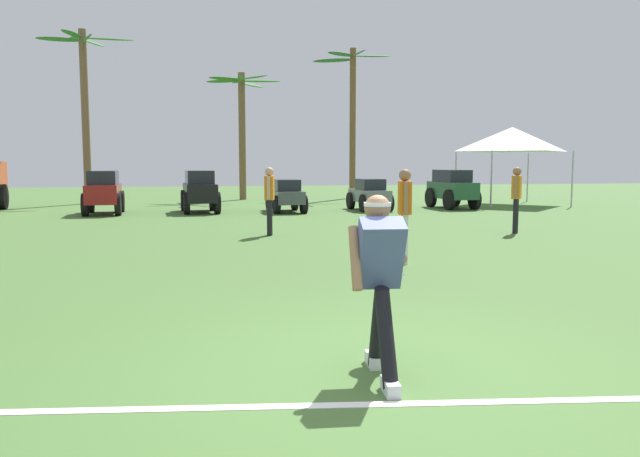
# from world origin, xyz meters

# --- Properties ---
(ground_plane) EXTENTS (80.00, 80.00, 0.00)m
(ground_plane) POSITION_xyz_m (0.00, 0.00, 0.00)
(ground_plane) COLOR #446930
(field_line_paint) EXTENTS (25.30, 3.50, 0.01)m
(field_line_paint) POSITION_xyz_m (0.00, -0.74, 0.00)
(field_line_paint) COLOR white
(field_line_paint) RESTS_ON ground_plane
(frisbee_thrower) EXTENTS (0.51, 1.10, 1.41)m
(frisbee_thrower) POSITION_xyz_m (-0.01, -0.13, 0.80)
(frisbee_thrower) COLOR black
(frisbee_thrower) RESTS_ON ground_plane
(frisbee_in_flight) EXTENTS (0.35, 0.35, 0.07)m
(frisbee_in_flight) POSITION_xyz_m (0.23, 0.36, 0.71)
(frisbee_in_flight) COLOR white
(teammate_near_sideline) EXTENTS (0.36, 0.45, 1.56)m
(teammate_near_sideline) POSITION_xyz_m (5.92, 8.80, 0.94)
(teammate_near_sideline) COLOR black
(teammate_near_sideline) RESTS_ON ground_plane
(teammate_midfield) EXTENTS (0.27, 0.50, 1.56)m
(teammate_midfield) POSITION_xyz_m (1.92, 5.05, 0.94)
(teammate_midfield) COLOR silver
(teammate_midfield) RESTS_ON ground_plane
(teammate_deep) EXTENTS (0.27, 0.50, 1.56)m
(teammate_deep) POSITION_xyz_m (0.17, 9.45, 0.94)
(teammate_deep) COLOR black
(teammate_deep) RESTS_ON ground_plane
(parked_car_slot_a) EXTENTS (1.28, 2.40, 1.40)m
(parked_car_slot_a) POSITION_xyz_m (-4.47, 16.47, 0.74)
(parked_car_slot_a) COLOR maroon
(parked_car_slot_a) RESTS_ON ground_plane
(parked_car_slot_b) EXTENTS (1.34, 2.42, 1.40)m
(parked_car_slot_b) POSITION_xyz_m (-1.40, 16.59, 0.74)
(parked_car_slot_b) COLOR black
(parked_car_slot_b) RESTS_ON ground_plane
(parked_car_slot_c) EXTENTS (1.19, 2.24, 1.10)m
(parked_car_slot_c) POSITION_xyz_m (1.46, 16.19, 0.56)
(parked_car_slot_c) COLOR #474C51
(parked_car_slot_c) RESTS_ON ground_plane
(parked_car_slot_d) EXTENTS (1.19, 2.24, 1.10)m
(parked_car_slot_d) POSITION_xyz_m (4.43, 16.38, 0.56)
(parked_car_slot_d) COLOR slate
(parked_car_slot_d) RESTS_ON ground_plane
(parked_car_slot_e) EXTENTS (1.30, 2.41, 1.40)m
(parked_car_slot_e) POSITION_xyz_m (7.67, 16.78, 0.74)
(parked_car_slot_e) COLOR #235133
(parked_car_slot_e) RESTS_ON ground_plane
(palm_tree_far_left) EXTENTS (3.71, 3.27, 6.93)m
(palm_tree_far_left) POSITION_xyz_m (-5.85, 21.94, 4.19)
(palm_tree_far_left) COLOR brown
(palm_tree_far_left) RESTS_ON ground_plane
(palm_tree_left_of_centre) EXTENTS (3.35, 3.25, 5.63)m
(palm_tree_left_of_centre) POSITION_xyz_m (0.51, 23.56, 3.54)
(palm_tree_left_of_centre) COLOR brown
(palm_tree_left_of_centre) RESTS_ON ground_plane
(palm_tree_right_of_centre) EXTENTS (3.52, 3.30, 6.91)m
(palm_tree_right_of_centre) POSITION_xyz_m (5.63, 23.89, 4.14)
(palm_tree_right_of_centre) COLOR brown
(palm_tree_right_of_centre) RESTS_ON ground_plane
(event_tent) EXTENTS (3.43, 3.43, 3.05)m
(event_tent) POSITION_xyz_m (10.71, 18.16, 2.57)
(event_tent) COLOR #B2B5BA
(event_tent) RESTS_ON ground_plane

